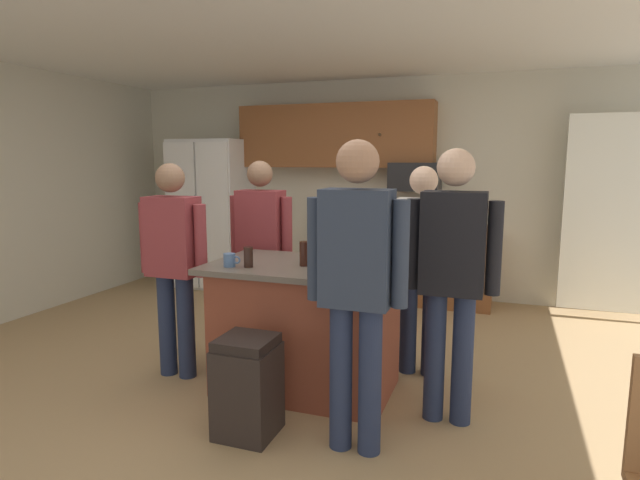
# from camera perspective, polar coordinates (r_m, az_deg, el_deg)

# --- Properties ---
(floor) EXTENTS (7.04, 7.04, 0.00)m
(floor) POSITION_cam_1_polar(r_m,az_deg,el_deg) (4.20, -4.51, -14.36)
(floor) COLOR tan
(floor) RESTS_ON ground
(ceiling) EXTENTS (7.04, 7.04, 0.00)m
(ceiling) POSITION_cam_1_polar(r_m,az_deg,el_deg) (3.97, -5.00, 22.60)
(ceiling) COLOR white
(back_wall) EXTENTS (6.40, 0.10, 2.60)m
(back_wall) POSITION_cam_1_polar(r_m,az_deg,el_deg) (6.52, 5.50, 5.72)
(back_wall) COLOR beige
(back_wall) RESTS_ON ground
(french_door_window_panel) EXTENTS (0.90, 0.06, 2.00)m
(french_door_window_panel) POSITION_cam_1_polar(r_m,az_deg,el_deg) (6.02, 29.20, 2.46)
(french_door_window_panel) COLOR white
(french_door_window_panel) RESTS_ON ground
(cabinet_run_upper) EXTENTS (2.40, 0.38, 0.75)m
(cabinet_run_upper) POSITION_cam_1_polar(r_m,az_deg,el_deg) (6.44, 1.62, 11.28)
(cabinet_run_upper) COLOR brown
(cabinet_run_lower) EXTENTS (1.80, 0.63, 0.90)m
(cabinet_run_lower) POSITION_cam_1_polar(r_m,az_deg,el_deg) (6.20, 10.05, -2.47)
(cabinet_run_lower) COLOR brown
(cabinet_run_lower) RESTS_ON ground
(refrigerator) EXTENTS (0.92, 0.76, 1.89)m
(refrigerator) POSITION_cam_1_polar(r_m,az_deg,el_deg) (6.94, -11.66, 2.84)
(refrigerator) COLOR white
(refrigerator) RESTS_ON ground
(microwave_over_range) EXTENTS (0.56, 0.40, 0.32)m
(microwave_over_range) POSITION_cam_1_polar(r_m,az_deg,el_deg) (6.10, 10.33, 6.81)
(microwave_over_range) COLOR black
(kitchen_island) EXTENTS (1.36, 0.86, 0.92)m
(kitchen_island) POSITION_cam_1_polar(r_m,az_deg,el_deg) (3.79, -1.55, -9.42)
(kitchen_island) COLOR brown
(kitchen_island) RESTS_ON ground
(person_guest_left) EXTENTS (0.57, 0.23, 1.72)m
(person_guest_left) POSITION_cam_1_polar(r_m,az_deg,el_deg) (3.30, 14.21, -2.96)
(person_guest_left) COLOR #232D4C
(person_guest_left) RESTS_ON ground
(person_host_foreground) EXTENTS (0.57, 0.23, 1.76)m
(person_host_foreground) POSITION_cam_1_polar(r_m,az_deg,el_deg) (2.87, 3.99, -3.93)
(person_host_foreground) COLOR #232D4C
(person_host_foreground) RESTS_ON ground
(person_guest_by_door) EXTENTS (0.57, 0.22, 1.60)m
(person_guest_by_door) POSITION_cam_1_polar(r_m,az_deg,el_deg) (4.01, 11.02, -1.87)
(person_guest_by_door) COLOR #232D4C
(person_guest_by_door) RESTS_ON ground
(person_guest_right) EXTENTS (0.57, 0.22, 1.64)m
(person_guest_right) POSITION_cam_1_polar(r_m,az_deg,el_deg) (4.47, -6.45, -0.36)
(person_guest_right) COLOR #232D4C
(person_guest_right) RESTS_ON ground
(person_elder_center) EXTENTS (0.57, 0.22, 1.62)m
(person_elder_center) POSITION_cam_1_polar(r_m,az_deg,el_deg) (4.05, -15.70, -1.74)
(person_elder_center) COLOR #232D4C
(person_elder_center) RESTS_ON ground
(glass_dark_ale) EXTENTS (0.07, 0.07, 0.17)m
(glass_dark_ale) POSITION_cam_1_polar(r_m,az_deg,el_deg) (3.60, -1.73, -1.51)
(glass_dark_ale) COLOR #321710
(glass_dark_ale) RESTS_ON kitchen_island
(mug_blue_stoneware) EXTENTS (0.13, 0.09, 0.10)m
(mug_blue_stoneware) POSITION_cam_1_polar(r_m,az_deg,el_deg) (3.76, -0.23, -1.55)
(mug_blue_stoneware) COLOR #4C6B99
(mug_blue_stoneware) RESTS_ON kitchen_island
(mug_ceramic_white) EXTENTS (0.12, 0.08, 0.09)m
(mug_ceramic_white) POSITION_cam_1_polar(r_m,az_deg,el_deg) (3.63, -9.81, -2.17)
(mug_ceramic_white) COLOR #4C6B99
(mug_ceramic_white) RESTS_ON kitchen_island
(glass_pilsner) EXTENTS (0.07, 0.07, 0.16)m
(glass_pilsner) POSITION_cam_1_polar(r_m,az_deg,el_deg) (3.59, 4.65, -1.68)
(glass_pilsner) COLOR black
(glass_pilsner) RESTS_ON kitchen_island
(tumbler_amber) EXTENTS (0.06, 0.06, 0.14)m
(tumbler_amber) POSITION_cam_1_polar(r_m,az_deg,el_deg) (3.34, 4.79, -2.65)
(tumbler_amber) COLOR black
(tumbler_amber) RESTS_ON kitchen_island
(glass_short_whisky) EXTENTS (0.06, 0.06, 0.14)m
(glass_short_whisky) POSITION_cam_1_polar(r_m,az_deg,el_deg) (3.59, -7.82, -1.86)
(glass_short_whisky) COLOR black
(glass_short_whisky) RESTS_ON kitchen_island
(trash_bin) EXTENTS (0.34, 0.34, 0.61)m
(trash_bin) POSITION_cam_1_polar(r_m,az_deg,el_deg) (3.28, -7.92, -15.56)
(trash_bin) COLOR black
(trash_bin) RESTS_ON ground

